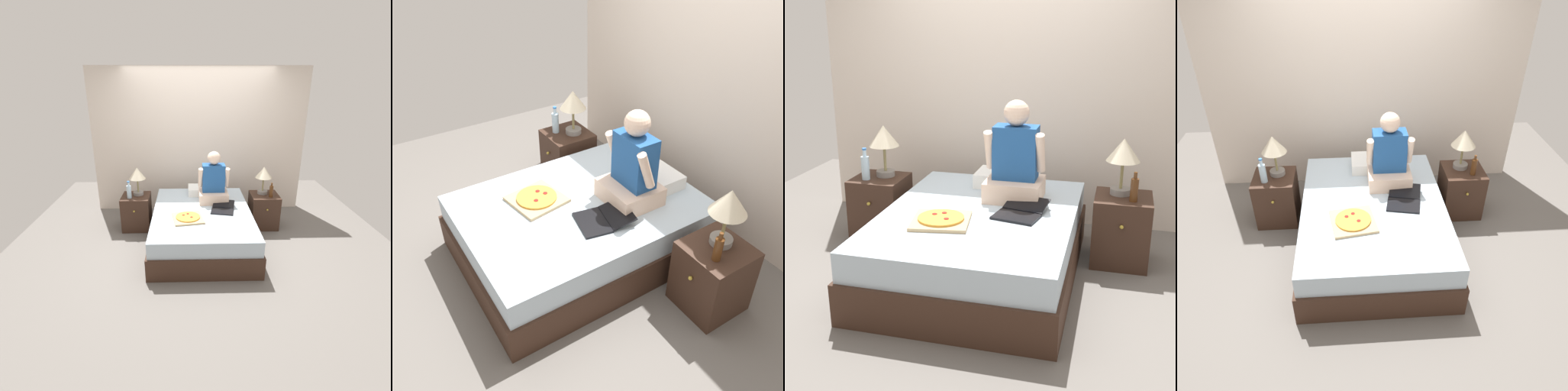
# 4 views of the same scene
# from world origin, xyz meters

# --- Properties ---
(ground_plane) EXTENTS (5.71, 5.71, 0.00)m
(ground_plane) POSITION_xyz_m (0.00, 0.00, 0.00)
(ground_plane) COLOR #66605B
(wall_back) EXTENTS (3.71, 0.12, 2.50)m
(wall_back) POSITION_xyz_m (0.00, 1.33, 1.25)
(wall_back) COLOR beige
(wall_back) RESTS_ON ground
(bed) EXTENTS (1.44, 1.95, 0.51)m
(bed) POSITION_xyz_m (0.00, 0.00, 0.25)
(bed) COLOR #382319
(bed) RESTS_ON ground
(nightstand_left) EXTENTS (0.44, 0.47, 0.56)m
(nightstand_left) POSITION_xyz_m (-1.04, 0.50, 0.28)
(nightstand_left) COLOR #382319
(nightstand_left) RESTS_ON ground
(lamp_on_left_nightstand) EXTENTS (0.26, 0.26, 0.45)m
(lamp_on_left_nightstand) POSITION_xyz_m (-1.00, 0.55, 0.88)
(lamp_on_left_nightstand) COLOR gray
(lamp_on_left_nightstand) RESTS_ON nightstand_left
(water_bottle) EXTENTS (0.07, 0.07, 0.28)m
(water_bottle) POSITION_xyz_m (-1.12, 0.41, 0.67)
(water_bottle) COLOR silver
(water_bottle) RESTS_ON nightstand_left
(nightstand_right) EXTENTS (0.44, 0.47, 0.56)m
(nightstand_right) POSITION_xyz_m (1.04, 0.50, 0.28)
(nightstand_right) COLOR #382319
(nightstand_right) RESTS_ON ground
(lamp_on_right_nightstand) EXTENTS (0.26, 0.26, 0.45)m
(lamp_on_right_nightstand) POSITION_xyz_m (1.01, 0.55, 0.88)
(lamp_on_right_nightstand) COLOR gray
(lamp_on_right_nightstand) RESTS_ON nightstand_right
(beer_bottle) EXTENTS (0.06, 0.06, 0.23)m
(beer_bottle) POSITION_xyz_m (1.11, 0.40, 0.65)
(beer_bottle) COLOR #512D14
(beer_bottle) RESTS_ON nightstand_right
(pillow) EXTENTS (0.52, 0.34, 0.12)m
(pillow) POSITION_xyz_m (0.07, 0.69, 0.57)
(pillow) COLOR white
(pillow) RESTS_ON bed
(person_seated) EXTENTS (0.47, 0.40, 0.78)m
(person_seated) POSITION_xyz_m (0.19, 0.38, 0.80)
(person_seated) COLOR beige
(person_seated) RESTS_ON bed
(laptop) EXTENTS (0.39, 0.47, 0.07)m
(laptop) POSITION_xyz_m (0.30, 0.01, 0.53)
(laptop) COLOR black
(laptop) RESTS_ON bed
(pizza_box) EXTENTS (0.46, 0.46, 0.05)m
(pizza_box) POSITION_xyz_m (-0.21, -0.28, 0.53)
(pizza_box) COLOR tan
(pizza_box) RESTS_ON bed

